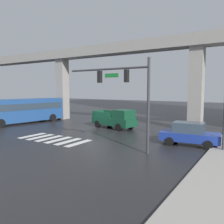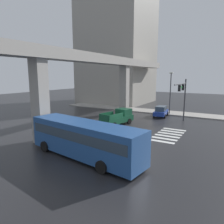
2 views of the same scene
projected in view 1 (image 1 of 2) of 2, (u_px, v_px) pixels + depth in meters
ground_plane at (95, 129)px, 24.44m from camera, size 120.00×120.00×0.00m
crosswalk_stripes at (54, 139)px, 19.58m from camera, size 6.05×2.80×0.01m
elevated_overpass at (118, 57)px, 27.51m from camera, size 49.81×2.03×9.54m
pickup_truck at (116, 119)px, 24.86m from camera, size 5.38×2.93×2.08m
city_bus at (20, 110)px, 28.35m from camera, size 3.98×11.04×2.99m
sedan_blue at (190, 134)px, 17.48m from camera, size 4.48×2.34×1.72m
traffic_signal_mast at (125, 86)px, 15.59m from camera, size 6.49×0.32×6.20m
fire_hydrant at (219, 142)px, 16.63m from camera, size 0.24×0.24×0.85m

